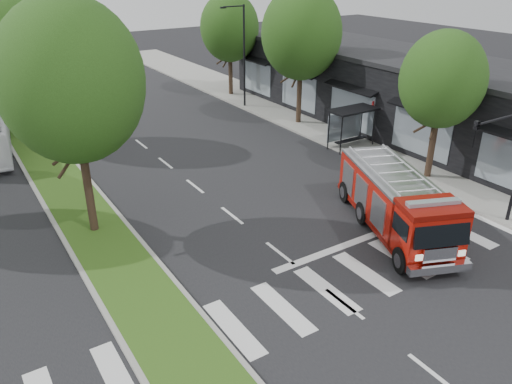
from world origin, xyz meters
The scene contains 12 objects.
ground centered at (0.00, 0.00, 0.00)m, with size 140.00×140.00×0.00m, color black.
sidewalk_right centered at (12.50, 10.00, 0.07)m, with size 5.00×80.00×0.15m, color gray.
median centered at (-6.00, 18.00, 0.08)m, with size 3.00×50.00×0.15m.
storefront_row centered at (17.00, 10.00, 2.50)m, with size 8.00×30.00×5.00m, color black.
bus_shelter centered at (11.20, 8.15, 2.04)m, with size 3.20×1.60×2.61m.
tree_right_near centered at (11.50, 2.00, 5.51)m, with size 4.40×4.40×8.05m.
tree_right_mid centered at (11.50, 14.00, 6.49)m, with size 5.60×5.60×9.72m.
tree_right_far centered at (11.50, 24.00, 5.84)m, with size 5.00×5.00×8.73m.
tree_median_near centered at (-6.00, 6.00, 6.81)m, with size 5.80×5.80×10.16m.
tree_median_far centered at (-6.00, 20.00, 6.49)m, with size 5.60×5.60×9.72m.
streetlight_right_far centered at (10.35, 20.00, 4.48)m, with size 2.11×0.20×8.00m.
fire_engine centered at (5.47, -1.10, 1.39)m, with size 5.42×8.65×2.89m.
Camera 1 is at (-10.44, -14.45, 11.24)m, focal length 35.00 mm.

